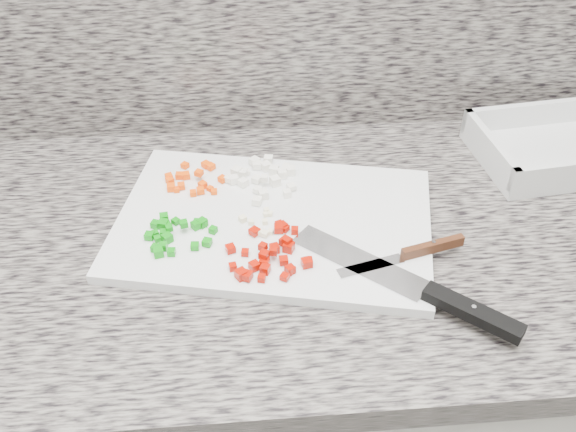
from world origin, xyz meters
name	(u,v)px	position (x,y,z in m)	size (l,w,h in m)	color
cabinet	(274,412)	(0.00, 1.44, 0.43)	(3.92, 0.62, 0.86)	silver
countertop	(269,241)	(0.00, 1.44, 0.88)	(3.96, 0.64, 0.04)	slate
cutting_board	(274,223)	(0.01, 1.45, 0.91)	(0.47, 0.31, 0.02)	silver
carrot_pile	(192,179)	(-0.12, 1.55, 0.92)	(0.10, 0.09, 0.02)	#FF4B05
onion_pile	(263,176)	(0.00, 1.55, 0.92)	(0.12, 0.13, 0.02)	white
green_pepper_pile	(176,232)	(-0.14, 1.42, 0.92)	(0.11, 0.09, 0.02)	#0B830E
red_pepper_pile	(273,253)	(0.00, 1.37, 0.92)	(0.12, 0.12, 0.02)	#A50F02
garlic_pile	(259,223)	(-0.01, 1.44, 0.92)	(0.05, 0.06, 0.01)	#F1E9BA
chef_knife	(431,294)	(0.20, 1.27, 0.92)	(0.27, 0.24, 0.02)	silver
paring_knife	(417,252)	(0.20, 1.35, 0.92)	(0.19, 0.06, 0.02)	silver
tray	(558,149)	(0.51, 1.59, 0.92)	(0.29, 0.22, 0.06)	silver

